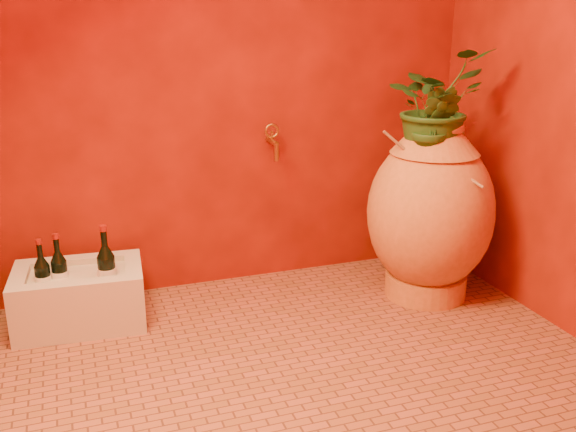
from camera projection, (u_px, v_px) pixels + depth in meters
name	position (u px, v px, depth m)	size (l,w,h in m)	color
floor	(304.00, 367.00, 2.66)	(2.50, 2.50, 0.00)	brown
wall_back	(234.00, 45.00, 3.18)	(2.50, 0.02, 2.50)	#570F04
amphora	(430.00, 212.00, 3.21)	(0.78, 0.78, 0.90)	#C87A38
stone_basin	(80.00, 297.00, 3.00)	(0.61, 0.44, 0.27)	#B9B19A
wine_bottle_a	(60.00, 274.00, 2.95)	(0.07, 0.07, 0.30)	black
wine_bottle_b	(107.00, 271.00, 2.94)	(0.08, 0.08, 0.34)	black
wine_bottle_c	(43.00, 278.00, 2.90)	(0.07, 0.07, 0.29)	black
wall_tap	(273.00, 140.00, 3.29)	(0.08, 0.16, 0.18)	#A17425
plant_main	(435.00, 104.00, 3.06)	(0.48, 0.41, 0.53)	#214D1B
plant_side	(435.00, 127.00, 2.99)	(0.22, 0.18, 0.40)	#214D1B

